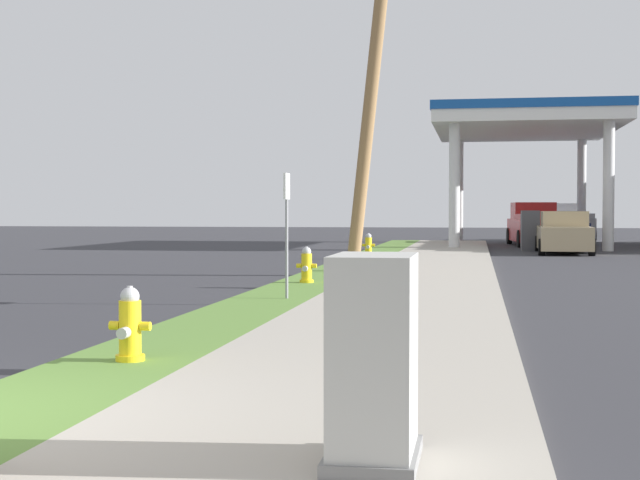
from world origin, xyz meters
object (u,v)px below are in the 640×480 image
car_navy_by_far_pump (565,229)px  utility_pole_midground (371,94)px  truck_silver_on_apron (566,224)px  fire_hydrant_nearest (130,328)px  street_sign_post (287,209)px  fire_hydrant_third (368,246)px  car_tan_by_near_pump (564,234)px  utility_cabinet (374,366)px  fire_hydrant_second (307,267)px  truck_red_at_forecourt (536,226)px

car_navy_by_far_pump → utility_pole_midground: bearing=-106.1°
car_navy_by_far_pump → truck_silver_on_apron: 3.74m
fire_hydrant_nearest → street_sign_post: size_ratio=0.35×
fire_hydrant_nearest → fire_hydrant_third: 21.31m
street_sign_post → truck_silver_on_apron: bearing=77.2°
fire_hydrant_third → street_sign_post: bearing=-88.8°
fire_hydrant_third → car_tan_by_near_pump: car_tan_by_near_pump is taller
utility_cabinet → car_tan_by_near_pump: bearing=82.8°
car_navy_by_far_pump → truck_silver_on_apron: size_ratio=0.82×
fire_hydrant_nearest → fire_hydrant_second: size_ratio=1.00×
street_sign_post → truck_silver_on_apron: 35.08m
fire_hydrant_second → fire_hydrant_third: same height
utility_cabinet → truck_red_at_forecourt: truck_red_at_forecourt is taller
utility_pole_midground → car_tan_by_near_pump: 14.66m
fire_hydrant_second → street_sign_post: (0.29, -3.40, 1.19)m
fire_hydrant_second → truck_red_at_forecourt: bearing=75.8°
street_sign_post → truck_red_at_forecourt: street_sign_post is taller
utility_pole_midground → car_tan_by_near_pump: utility_pole_midground is taller
fire_hydrant_third → car_navy_by_far_pump: 17.57m
utility_cabinet → car_navy_by_far_pump: bearing=83.2°
street_sign_post → car_navy_by_far_pump: 31.38m
utility_cabinet → truck_silver_on_apron: (5.17, 44.09, 0.22)m
utility_pole_midground → truck_red_at_forecourt: 21.48m
fire_hydrant_nearest → truck_red_at_forecourt: (6.03, 34.17, 0.47)m
fire_hydrant_second → utility_cabinet: size_ratio=0.60×
fire_hydrant_second → truck_silver_on_apron: size_ratio=0.13×
fire_hydrant_second → car_navy_by_far_pump: (7.68, 27.09, 0.28)m
fire_hydrant_second → fire_hydrant_third: bearing=90.1°
utility_pole_midground → car_navy_by_far_pump: (6.76, 23.47, -3.71)m
fire_hydrant_nearest → car_navy_by_far_pump: size_ratio=0.16×
fire_hydrant_third → truck_silver_on_apron: size_ratio=0.13×
fire_hydrant_second → fire_hydrant_third: (-0.03, 11.30, 0.00)m
fire_hydrant_second → car_navy_by_far_pump: car_navy_by_far_pump is taller
fire_hydrant_nearest → car_tan_by_near_pump: car_tan_by_near_pump is taller
fire_hydrant_third → truck_red_at_forecourt: 14.25m
utility_pole_midground → truck_silver_on_apron: size_ratio=1.52×
utility_cabinet → street_sign_post: bearing=104.6°
street_sign_post → truck_silver_on_apron: (7.75, 34.20, -0.72)m
utility_cabinet → car_navy_by_far_pump: size_ratio=0.27×
fire_hydrant_second → car_tan_by_near_pump: size_ratio=0.16×
car_navy_by_far_pump → fire_hydrant_second: bearing=-105.8°
fire_hydrant_second → car_navy_by_far_pump: 28.16m
truck_red_at_forecourt → fire_hydrant_second: bearing=-104.2°
utility_cabinet → truck_silver_on_apron: truck_silver_on_apron is taller
fire_hydrant_nearest → truck_red_at_forecourt: size_ratio=0.13×
car_tan_by_near_pump → fire_hydrant_third: bearing=-141.6°
fire_hydrant_nearest → truck_silver_on_apron: size_ratio=0.13×
street_sign_post → car_tan_by_near_pump: street_sign_post is taller
utility_pole_midground → truck_red_at_forecourt: bearing=75.9°
utility_cabinet → truck_red_at_forecourt: 37.58m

